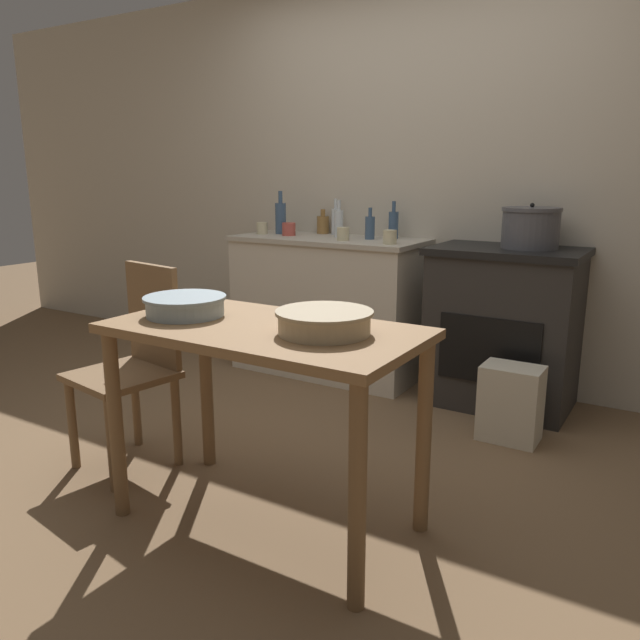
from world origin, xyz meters
TOP-DOWN VIEW (x-y plane):
  - ground_plane at (0.00, 0.00)m, footprint 14.00×14.00m
  - wall_back at (0.00, 1.58)m, footprint 8.00×0.07m
  - counter_cabinet at (-0.47, 1.28)m, footprint 1.26×0.56m
  - stove at (0.69, 1.29)m, footprint 0.82×0.57m
  - work_table at (0.30, -0.45)m, footprint 1.15×0.61m
  - chair at (-0.52, -0.34)m, footprint 0.46×0.46m
  - flour_sack at (0.88, 0.80)m, footprint 0.29×0.20m
  - stock_pot at (0.80, 1.32)m, footprint 0.32×0.32m
  - mixing_bowl_large at (0.54, -0.43)m, footprint 0.34×0.34m
  - mixing_bowl_small at (-0.07, -0.47)m, footprint 0.32×0.32m
  - bottle_far_left at (-0.64, 1.49)m, footprint 0.08×0.08m
  - bottle_left at (-0.08, 1.44)m, footprint 0.06×0.06m
  - bottle_mid_left at (-0.42, 1.33)m, footprint 0.06×0.06m
  - bottle_center_left at (-0.19, 1.32)m, footprint 0.06×0.06m
  - bottle_center at (-0.53, 1.47)m, footprint 0.06×0.06m
  - bottle_center_right at (-0.88, 1.33)m, footprint 0.07×0.07m
  - cup_mid_right at (-0.97, 1.24)m, footprint 0.07×0.07m
  - cup_right at (0.04, 1.13)m, footprint 0.08×0.08m
  - cup_far_right at (-0.29, 1.16)m, footprint 0.08×0.08m
  - cup_end_right at (-0.76, 1.25)m, footprint 0.09×0.09m

SIDE VIEW (x-z plane):
  - ground_plane at x=0.00m, z-range 0.00..0.00m
  - flour_sack at x=0.88m, z-range 0.00..0.39m
  - counter_cabinet at x=-0.47m, z-range 0.00..0.91m
  - stove at x=0.69m, z-range 0.00..0.92m
  - chair at x=-0.52m, z-range 0.03..0.95m
  - work_table at x=0.30m, z-range 0.27..1.05m
  - mixing_bowl_small at x=-0.07m, z-range 0.79..0.86m
  - mixing_bowl_large at x=0.54m, z-range 0.79..0.87m
  - cup_mid_right at x=-0.97m, z-range 0.91..0.99m
  - cup_far_right at x=-0.29m, z-range 0.91..0.99m
  - cup_right at x=0.04m, z-range 0.91..0.99m
  - cup_end_right at x=-0.76m, z-range 0.91..1.00m
  - bottle_far_left at x=-0.64m, z-range 0.89..1.06m
  - bottle_center_left at x=-0.19m, z-range 0.89..1.09m
  - bottle_left at x=-0.08m, z-range 0.88..1.12m
  - bottle_mid_left at x=-0.42m, z-range 0.88..1.12m
  - bottle_center at x=-0.53m, z-range 0.88..1.12m
  - bottle_center_right at x=-0.88m, z-range 0.88..1.17m
  - stock_pot at x=0.80m, z-range 0.90..1.15m
  - wall_back at x=0.00m, z-range 0.00..2.55m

